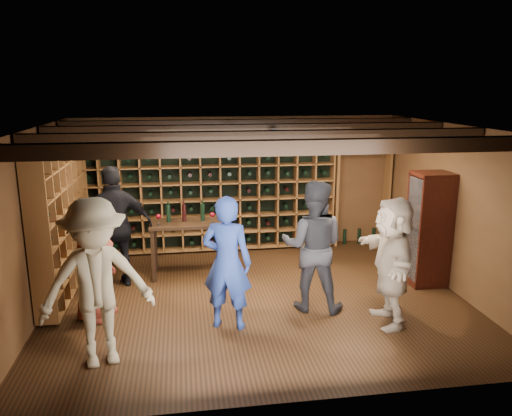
{
  "coord_description": "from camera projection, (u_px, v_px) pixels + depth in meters",
  "views": [
    {
      "loc": [
        -1.04,
        -6.73,
        3.06
      ],
      "look_at": [
        0.01,
        0.2,
        1.33
      ],
      "focal_mm": 35.0,
      "sensor_mm": 36.0,
      "label": 1
    }
  ],
  "objects": [
    {
      "name": "guest_woman_black",
      "position": [
        116.0,
        227.0,
        7.61
      ],
      "size": [
        1.19,
        0.74,
        1.89
      ],
      "primitive_type": "imported",
      "rotation": [
        0.0,
        0.0,
        3.41
      ],
      "color": "black",
      "rests_on": "ground"
    },
    {
      "name": "wine_rack_back",
      "position": [
        210.0,
        191.0,
        9.23
      ],
      "size": [
        4.65,
        0.3,
        2.2
      ],
      "color": "brown",
      "rests_on": "ground"
    },
    {
      "name": "ground",
      "position": [
        258.0,
        299.0,
        7.35
      ],
      "size": [
        6.0,
        6.0,
        0.0
      ],
      "primitive_type": "plane",
      "color": "#311C0D",
      "rests_on": "ground"
    },
    {
      "name": "man_grey_suit",
      "position": [
        313.0,
        246.0,
        6.84
      ],
      "size": [
        1.07,
        0.95,
        1.82
      ],
      "primitive_type": "imported",
      "rotation": [
        0.0,
        0.0,
        2.8
      ],
      "color": "black",
      "rests_on": "ground"
    },
    {
      "name": "guest_khaki",
      "position": [
        97.0,
        283.0,
        5.44
      ],
      "size": [
        1.38,
        1.02,
        1.91
      ],
      "primitive_type": "imported",
      "rotation": [
        0.0,
        0.0,
        0.27
      ],
      "color": "gray",
      "rests_on": "ground"
    },
    {
      "name": "guest_beige",
      "position": [
        391.0,
        261.0,
        6.42
      ],
      "size": [
        0.65,
        1.62,
        1.7
      ],
      "primitive_type": "imported",
      "rotation": [
        0.0,
        0.0,
        4.62
      ],
      "color": "tan",
      "rests_on": "ground"
    },
    {
      "name": "guest_red_floral",
      "position": [
        94.0,
        262.0,
        6.56
      ],
      "size": [
        0.69,
        0.88,
        1.59
      ],
      "primitive_type": "imported",
      "rotation": [
        0.0,
        0.0,
        1.31
      ],
      "color": "maroon",
      "rests_on": "ground"
    },
    {
      "name": "crate_shelf",
      "position": [
        363.0,
        165.0,
        9.55
      ],
      "size": [
        1.2,
        0.32,
        2.07
      ],
      "color": "brown",
      "rests_on": "ground"
    },
    {
      "name": "tasting_table",
      "position": [
        187.0,
        229.0,
        8.09
      ],
      "size": [
        1.21,
        0.62,
        1.18
      ],
      "rotation": [
        0.0,
        0.0,
        -0.02
      ],
      "color": "black",
      "rests_on": "ground"
    },
    {
      "name": "wine_rack_left",
      "position": [
        62.0,
        216.0,
        7.45
      ],
      "size": [
        0.3,
        2.65,
        2.2
      ],
      "color": "brown",
      "rests_on": "ground"
    },
    {
      "name": "man_blue_shirt",
      "position": [
        227.0,
        263.0,
        6.3
      ],
      "size": [
        0.74,
        0.6,
        1.74
      ],
      "primitive_type": "imported",
      "rotation": [
        0.0,
        0.0,
        2.81
      ],
      "color": "navy",
      "rests_on": "ground"
    },
    {
      "name": "display_cabinet",
      "position": [
        428.0,
        231.0,
        7.73
      ],
      "size": [
        0.55,
        0.5,
        1.75
      ],
      "color": "#37110B",
      "rests_on": "ground"
    },
    {
      "name": "room_shell",
      "position": [
        257.0,
        133.0,
        6.82
      ],
      "size": [
        6.0,
        6.0,
        6.0
      ],
      "color": "brown",
      "rests_on": "ground"
    }
  ]
}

